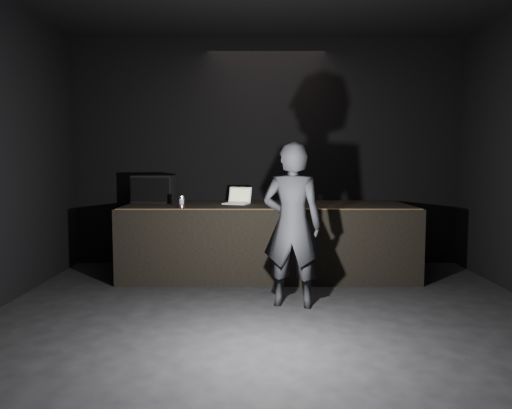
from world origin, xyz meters
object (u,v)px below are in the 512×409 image
object	(u,v)px
stage_riser	(268,239)
laptop	(238,200)
beer_can	(182,202)
person	(292,225)
stage_monitor	(155,189)

from	to	relation	value
stage_riser	laptop	xyz separation A→B (m)	(-0.43, 0.12, 0.56)
laptop	beer_can	size ratio (longest dim) A/B	2.75
beer_can	person	world-z (taller)	person
laptop	beer_can	bearing A→B (deg)	-119.82
stage_riser	stage_monitor	world-z (taller)	stage_monitor
stage_riser	stage_monitor	distance (m)	1.85
stage_monitor	laptop	bearing A→B (deg)	-3.36
beer_can	person	size ratio (longest dim) A/B	0.09
stage_monitor	laptop	distance (m)	1.27
beer_can	person	xyz separation A→B (m)	(1.39, -1.11, -0.17)
stage_monitor	person	bearing A→B (deg)	-38.46
laptop	stage_riser	bearing A→B (deg)	4.98
stage_riser	person	bearing A→B (deg)	-81.54
laptop	person	distance (m)	1.83
laptop	person	xyz separation A→B (m)	(0.66, -1.70, -0.15)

